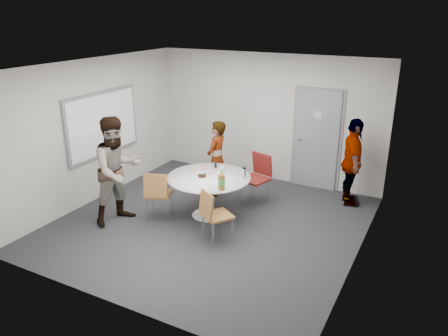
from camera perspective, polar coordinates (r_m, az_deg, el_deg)
The scene contains 15 objects.
floor at distance 7.71m, azimuth -1.82°, elevation -7.20°, with size 5.00×5.00×0.00m, color #222326.
ceiling at distance 6.90m, azimuth -2.07°, elevation 13.13°, with size 5.00×5.00×0.00m, color silver.
wall_back at distance 9.37m, azimuth 5.69°, elevation 6.52°, with size 5.00×5.00×0.00m, color #B0AEA7.
wall_left at distance 8.66m, azimuth -16.51°, elevation 4.66°, with size 5.00×5.00×0.00m, color #B0AEA7.
wall_right at distance 6.40m, azimuth 17.91°, elevation -0.91°, with size 5.00×5.00×0.00m, color #B0AEA7.
wall_front at distance 5.32m, azimuth -15.42°, elevation -4.99°, with size 5.00×5.00×0.00m, color #B0AEA7.
door at distance 9.09m, azimuth 12.00°, elevation 3.64°, with size 1.02×0.17×2.12m.
whiteboard at distance 8.75m, azimuth -15.49°, elevation 5.58°, with size 0.04×1.90×1.25m.
table at distance 7.67m, azimuth -1.82°, elevation -1.91°, with size 1.47×1.47×1.10m.
chair_near_left at distance 7.68m, azimuth -8.67°, elevation -3.01°, with size 0.56×0.59×0.91m.
chair_near_right at distance 6.89m, azimuth -1.48°, elevation -5.74°, with size 0.59×0.61×0.88m.
chair_far at distance 8.32m, azimuth 4.45°, elevation -0.67°, with size 0.57×0.61×0.97m.
person_main at distance 8.58m, azimuth -0.96°, elevation 1.22°, with size 0.55×0.36×1.52m, color #A5C6EA.
person_left at distance 7.66m, azimuth -13.74°, elevation -0.31°, with size 0.91×0.71×1.88m, color white.
person_right at distance 8.47m, azimuth 16.40°, elevation 0.69°, with size 0.98×0.41×1.68m, color black.
Camera 1 is at (3.41, -5.94, 3.55)m, focal length 35.00 mm.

